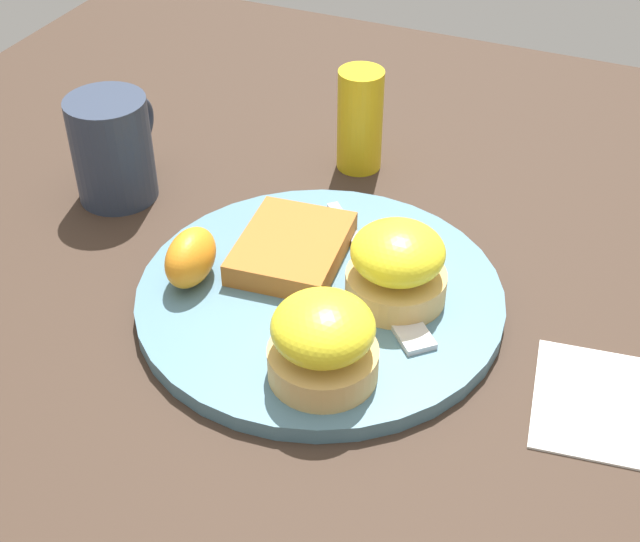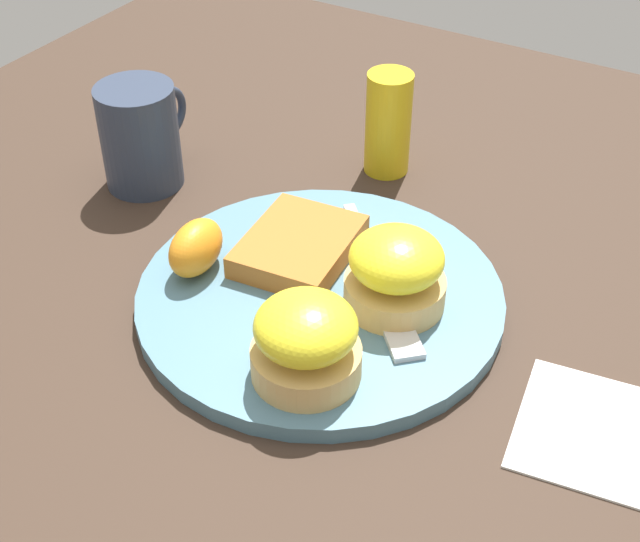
# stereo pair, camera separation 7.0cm
# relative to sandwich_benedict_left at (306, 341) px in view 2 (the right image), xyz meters

# --- Properties ---
(ground_plane) EXTENTS (1.10, 1.10, 0.00)m
(ground_plane) POSITION_rel_sandwich_benedict_left_xyz_m (0.09, 0.04, -0.05)
(ground_plane) COLOR #38281E
(plate) EXTENTS (0.30, 0.30, 0.01)m
(plate) POSITION_rel_sandwich_benedict_left_xyz_m (0.09, 0.04, -0.04)
(plate) COLOR slate
(plate) RESTS_ON ground_plane
(sandwich_benedict_left) EXTENTS (0.08, 0.08, 0.07)m
(sandwich_benedict_left) POSITION_rel_sandwich_benedict_left_xyz_m (0.00, 0.00, 0.00)
(sandwich_benedict_left) COLOR tan
(sandwich_benedict_left) RESTS_ON plate
(sandwich_benedict_right) EXTENTS (0.08, 0.08, 0.07)m
(sandwich_benedict_right) POSITION_rel_sandwich_benedict_left_xyz_m (0.10, -0.02, 0.00)
(sandwich_benedict_right) COLOR tan
(sandwich_benedict_right) RESTS_ON plate
(hashbrown_patty) EXTENTS (0.11, 0.09, 0.02)m
(hashbrown_patty) POSITION_rel_sandwich_benedict_left_xyz_m (0.12, 0.08, -0.02)
(hashbrown_patty) COLOR #AD6327
(hashbrown_patty) RESTS_ON plate
(orange_wedge) EXTENTS (0.06, 0.04, 0.04)m
(orange_wedge) POSITION_rel_sandwich_benedict_left_xyz_m (0.06, 0.14, -0.01)
(orange_wedge) COLOR orange
(orange_wedge) RESTS_ON plate
(fork) EXTENTS (0.16, 0.15, 0.00)m
(fork) POSITION_rel_sandwich_benedict_left_xyz_m (0.11, 0.00, -0.03)
(fork) COLOR silver
(fork) RESTS_ON plate
(cup) EXTENTS (0.11, 0.07, 0.10)m
(cup) POSITION_rel_sandwich_benedict_left_xyz_m (0.16, 0.28, 0.01)
(cup) COLOR #2D384C
(cup) RESTS_ON ground_plane
(napkin) EXTENTS (0.12, 0.12, 0.00)m
(napkin) POSITION_rel_sandwich_benedict_left_xyz_m (0.06, -0.20, -0.04)
(napkin) COLOR white
(napkin) RESTS_ON ground_plane
(condiment_bottle) EXTENTS (0.04, 0.04, 0.10)m
(condiment_bottle) POSITION_rel_sandwich_benedict_left_xyz_m (0.30, 0.09, 0.01)
(condiment_bottle) COLOR gold
(condiment_bottle) RESTS_ON ground_plane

